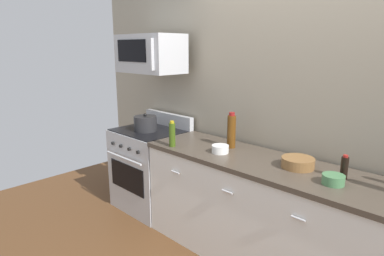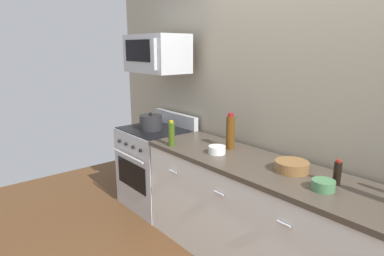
# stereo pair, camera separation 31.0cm
# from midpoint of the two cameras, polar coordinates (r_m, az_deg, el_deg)

# --- Properties ---
(back_wall) EXTENTS (5.66, 0.10, 2.70)m
(back_wall) POSITION_cam_midpoint_polar(r_m,az_deg,el_deg) (2.84, 23.08, 3.28)
(back_wall) COLOR #9E937F
(back_wall) RESTS_ON ground_plane
(counter_unit) EXTENTS (2.57, 0.66, 0.92)m
(counter_unit) POSITION_cam_midpoint_polar(r_m,az_deg,el_deg) (2.79, 17.25, -15.87)
(counter_unit) COLOR white
(counter_unit) RESTS_ON ground_plane
(range_oven) EXTENTS (0.76, 0.69, 1.07)m
(range_oven) POSITION_cam_midpoint_polar(r_m,az_deg,el_deg) (3.84, -3.95, -6.75)
(range_oven) COLOR #B7BABF
(range_oven) RESTS_ON ground_plane
(microwave) EXTENTS (0.74, 0.44, 0.40)m
(microwave) POSITION_cam_midpoint_polar(r_m,az_deg,el_deg) (3.62, -3.70, 12.76)
(microwave) COLOR #B7BABF
(bottle_soy_sauce_dark) EXTENTS (0.05, 0.05, 0.17)m
(bottle_soy_sauce_dark) POSITION_cam_midpoint_polar(r_m,az_deg,el_deg) (2.47, 27.30, -7.02)
(bottle_soy_sauce_dark) COLOR black
(bottle_soy_sauce_dark) RESTS_ON countertop_slab
(bottle_olive_oil) EXTENTS (0.06, 0.06, 0.24)m
(bottle_olive_oil) POSITION_cam_midpoint_polar(r_m,az_deg,el_deg) (3.04, -0.68, -1.05)
(bottle_olive_oil) COLOR #385114
(bottle_olive_oil) RESTS_ON countertop_slab
(bottle_wine_amber) EXTENTS (0.08, 0.08, 0.33)m
(bottle_wine_amber) POSITION_cam_midpoint_polar(r_m,az_deg,el_deg) (2.98, 9.64, -0.72)
(bottle_wine_amber) COLOR #59330F
(bottle_wine_amber) RESTS_ON countertop_slab
(bowl_green_glaze) EXTENTS (0.15, 0.15, 0.07)m
(bowl_green_glaze) POSITION_cam_midpoint_polar(r_m,az_deg,el_deg) (2.36, 25.43, -8.98)
(bowl_green_glaze) COLOR #477A4C
(bowl_green_glaze) RESTS_ON countertop_slab
(bowl_wooden_salad) EXTENTS (0.25, 0.25, 0.08)m
(bowl_wooden_salad) POSITION_cam_midpoint_polar(r_m,az_deg,el_deg) (2.60, 20.26, -6.25)
(bowl_wooden_salad) COLOR brown
(bowl_wooden_salad) RESTS_ON countertop_slab
(bowl_white_ceramic) EXTENTS (0.15, 0.15, 0.07)m
(bowl_white_ceramic) POSITION_cam_midpoint_polar(r_m,az_deg,el_deg) (2.86, 7.48, -3.79)
(bowl_white_ceramic) COLOR white
(bowl_white_ceramic) RESTS_ON countertop_slab
(stockpot) EXTENTS (0.25, 0.25, 0.20)m
(stockpot) POSITION_cam_midpoint_polar(r_m,az_deg,el_deg) (3.66, -4.76, 0.95)
(stockpot) COLOR #262628
(stockpot) RESTS_ON range_oven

